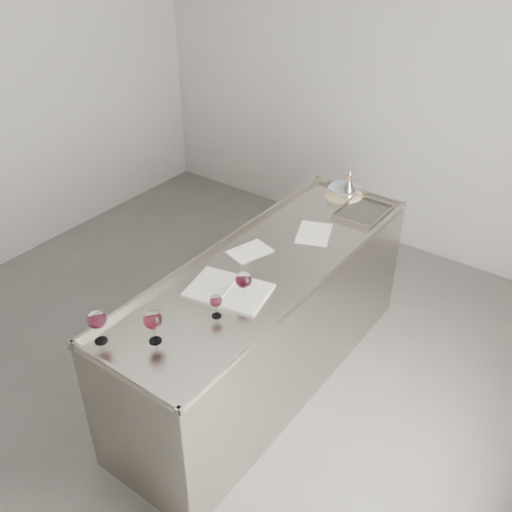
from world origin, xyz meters
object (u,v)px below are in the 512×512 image
Objects in this scene: wine_funnel at (348,189)px; notebook at (229,290)px; wine_glass_middle at (153,321)px; wine_glass_right at (244,280)px; wine_glass_left at (97,320)px; counter at (267,322)px; wine_glass_small at (216,302)px; ceramic_bowl at (344,190)px.

notebook is at bearing -89.33° from wine_funnel.
wine_glass_middle reaches higher than wine_glass_right.
wine_glass_right is at bearing 62.06° from wine_glass_left.
wine_funnel reaches higher than wine_glass_middle.
wine_glass_right is (0.10, -0.37, 0.60)m from counter.
wine_glass_middle is 1.37× the size of wine_glass_small.
wine_glass_left reaches higher than wine_glass_right.
wine_glass_left is at bearing -124.56° from wine_glass_small.
wine_funnel is at bearing 95.24° from wine_glass_right.
wine_glass_right is (0.38, 0.71, -0.01)m from wine_glass_left.
wine_funnel reaches higher than wine_glass_left.
ceramic_bowl is at bearing 94.91° from wine_glass_small.
wine_glass_left is 0.38× the size of notebook.
ceramic_bowl is (0.20, 2.16, -0.09)m from wine_glass_left.
wine_glass_right reaches higher than wine_glass_small.
wine_glass_small reaches higher than counter.
ceramic_bowl is 0.98× the size of wine_funnel.
counter is 0.60m from notebook.
wine_glass_left is at bearing -117.94° from wine_glass_right.
ceramic_bowl is (-0.17, 1.45, -0.08)m from wine_glass_right.
wine_glass_right is 1.46m from wine_funnel.
notebook is (-0.12, 0.01, -0.12)m from wine_glass_right.
wine_glass_small reaches higher than ceramic_bowl.
wine_glass_middle is 1.03× the size of wine_glass_right.
wine_funnel is at bearing 78.66° from notebook.
wine_glass_left is 0.61m from wine_glass_small.
wine_glass_left is 0.87× the size of ceramic_bowl.
wine_glass_right reaches higher than notebook.
wine_glass_middle is (-0.05, -0.92, 0.60)m from counter.
wine_glass_small is 1.66m from ceramic_bowl.
counter is 17.53× the size of wine_glass_small.
wine_glass_small is at bearing -85.09° from ceramic_bowl.
wine_funnel is at bearing 89.44° from wine_glass_middle.
wine_glass_middle is at bearing 36.25° from wine_glass_left.
wine_glass_small is 0.61× the size of wine_funnel.
wine_glass_right is at bearing 74.36° from wine_glass_middle.
wine_glass_right is 0.83× the size of ceramic_bowl.
wine_funnel is (-0.02, 1.44, 0.06)m from notebook.
counter is 4.76× the size of notebook.
ceramic_bowl is (-0.05, 1.44, 0.04)m from notebook.
counter is at bearing -88.26° from wine_funnel.
wine_glass_left reaches higher than wine_glass_small.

